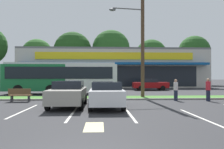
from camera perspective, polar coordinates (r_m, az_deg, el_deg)
name	(u,v)px	position (r m, az deg, el deg)	size (l,w,h in m)	color
grass_median	(93,98)	(18.63, -4.90, -5.94)	(56.00, 2.20, 0.12)	#427A2D
curb_lip	(92,99)	(17.41, -5.04, -6.32)	(56.00, 0.24, 0.12)	gray
parking_stripe_0	(24,111)	(12.96, -21.46, -8.56)	(0.12, 4.80, 0.01)	silver
parking_stripe_1	(73,113)	(11.50, -9.96, -9.63)	(0.12, 4.80, 0.01)	silver
parking_stripe_2	(129,113)	(11.33, 4.37, -9.78)	(0.12, 4.80, 0.01)	silver
parking_stripe_3	(200,118)	(10.83, 21.55, -10.18)	(0.12, 4.80, 0.01)	silver
lot_arrow	(94,127)	(8.37, -4.59, -13.11)	(0.70, 1.60, 0.01)	beige
storefront_building	(113,69)	(39.68, 0.35, 1.52)	(30.58, 11.47, 6.41)	#BCB7AD
tree_left	(37,54)	(52.83, -18.49, 4.92)	(6.78, 6.78, 10.17)	#473323
tree_mid_left	(73,51)	(49.60, -9.97, 5.97)	(8.16, 8.16, 11.48)	#473323
tree_mid	(111,49)	(48.87, -0.25, 6.52)	(8.17, 8.17, 11.87)	#473323
tree_mid_right	(151,55)	(50.95, 9.94, 4.90)	(6.95, 6.95, 10.08)	#473323
tree_right	(194,51)	(52.11, 20.18, 5.54)	(6.75, 6.75, 10.65)	#473323
utility_pole	(141,32)	(19.33, 7.41, 10.56)	(3.10, 2.39, 10.37)	#4C3826
city_bus	(62,77)	(23.97, -12.71, -0.63)	(11.53, 2.67, 3.25)	#196638
bus_stop_bench	(20,95)	(17.60, -22.36, -4.77)	(1.60, 0.45, 0.95)	brown
car_1	(69,93)	(13.88, -11.00, -4.73)	(2.02, 4.74, 1.55)	#9E998C
car_2	(150,84)	(30.03, 9.64, -2.46)	(4.57, 2.02, 1.52)	maroon
car_3	(99,85)	(28.99, -3.41, -2.63)	(4.14, 1.90, 1.43)	#B7B7BC
car_4	(106,94)	(13.21, -1.46, -5.00)	(1.97, 4.71, 1.52)	silver
pedestrian_by_pole	(208,90)	(18.03, 23.29, -3.58)	(0.34, 0.34, 1.68)	#1E2338
pedestrian_mid	(176,90)	(17.61, 15.93, -3.78)	(0.33, 0.33, 1.62)	#1E2338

